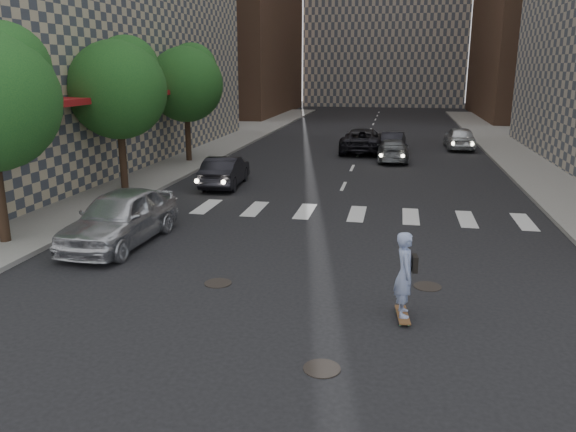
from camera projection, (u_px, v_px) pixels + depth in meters
name	position (u px, v px, depth m)	size (l,w,h in m)	color
ground	(285.00, 309.00, 12.96)	(160.00, 160.00, 0.00)	black
sidewalk_left	(118.00, 156.00, 34.59)	(13.00, 80.00, 0.15)	gray
tree_b	(120.00, 85.00, 24.07)	(4.20, 4.20, 6.60)	#382619
tree_c	(187.00, 81.00, 31.66)	(4.20, 4.20, 6.60)	#382619
manhole_a	(322.00, 369.00, 10.36)	(0.70, 0.70, 0.02)	black
manhole_b	(218.00, 283.00, 14.46)	(0.70, 0.70, 0.02)	black
manhole_c	(427.00, 286.00, 14.24)	(0.70, 0.70, 0.02)	black
skateboarder	(405.00, 274.00, 12.17)	(0.53, 1.03, 2.00)	brown
silver_sedan	(120.00, 217.00, 17.52)	(2.03, 5.04, 1.72)	silver
traffic_car_a	(225.00, 171.00, 26.11)	(1.50, 4.29, 1.41)	black
traffic_car_b	(392.00, 150.00, 33.13)	(1.81, 4.45, 1.29)	#5A5E62
traffic_car_c	(363.00, 140.00, 36.48)	(2.61, 5.65, 1.57)	black
traffic_car_d	(459.00, 138.00, 37.94)	(1.81, 4.51, 1.54)	silver
traffic_car_e	(393.00, 141.00, 37.07)	(1.38, 3.95, 1.30)	black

